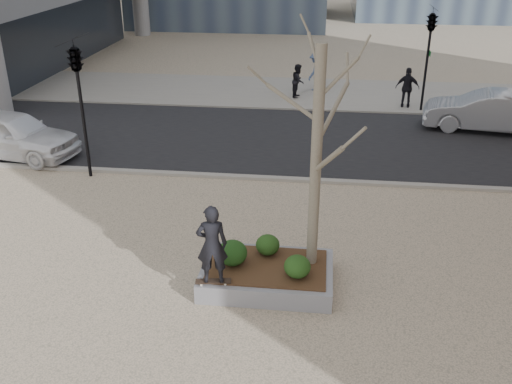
# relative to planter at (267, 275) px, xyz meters

# --- Properties ---
(ground) EXTENTS (120.00, 120.00, 0.00)m
(ground) POSITION_rel_planter_xyz_m (-1.00, 0.00, -0.23)
(ground) COLOR #BFA88D
(ground) RESTS_ON ground
(street) EXTENTS (60.00, 8.00, 0.02)m
(street) POSITION_rel_planter_xyz_m (-1.00, 10.00, -0.21)
(street) COLOR black
(street) RESTS_ON ground
(far_sidewalk) EXTENTS (60.00, 6.00, 0.02)m
(far_sidewalk) POSITION_rel_planter_xyz_m (-1.00, 17.00, -0.21)
(far_sidewalk) COLOR gray
(far_sidewalk) RESTS_ON ground
(planter) EXTENTS (3.00, 2.00, 0.45)m
(planter) POSITION_rel_planter_xyz_m (0.00, 0.00, 0.00)
(planter) COLOR gray
(planter) RESTS_ON ground
(planter_mulch) EXTENTS (2.70, 1.70, 0.04)m
(planter_mulch) POSITION_rel_planter_xyz_m (0.00, 0.00, 0.25)
(planter_mulch) COLOR #382314
(planter_mulch) RESTS_ON planter
(sycamore_tree) EXTENTS (2.80, 2.80, 6.60)m
(sycamore_tree) POSITION_rel_planter_xyz_m (1.00, 0.30, 3.56)
(sycamore_tree) COLOR gray
(sycamore_tree) RESTS_ON planter_mulch
(shrub_left) EXTENTS (0.69, 0.69, 0.58)m
(shrub_left) POSITION_rel_planter_xyz_m (-0.80, -0.02, 0.56)
(shrub_left) COLOR #143912
(shrub_left) RESTS_ON planter_mulch
(shrub_middle) EXTENTS (0.57, 0.57, 0.48)m
(shrub_middle) POSITION_rel_planter_xyz_m (-0.04, 0.52, 0.51)
(shrub_middle) COLOR #183B12
(shrub_middle) RESTS_ON planter_mulch
(shrub_right) EXTENTS (0.60, 0.60, 0.51)m
(shrub_right) POSITION_rel_planter_xyz_m (0.71, -0.36, 0.52)
(shrub_right) COLOR #183B13
(shrub_right) RESTS_ON planter_mulch
(skateboard) EXTENTS (0.80, 0.32, 0.08)m
(skateboard) POSITION_rel_planter_xyz_m (-1.10, -0.81, 0.26)
(skateboard) COLOR black
(skateboard) RESTS_ON planter
(skateboarder) EXTENTS (0.73, 0.55, 1.82)m
(skateboarder) POSITION_rel_planter_xyz_m (-1.10, -0.81, 1.21)
(skateboarder) COLOR black
(skateboarder) RESTS_ON skateboard
(police_car) EXTENTS (5.12, 2.85, 1.65)m
(police_car) POSITION_rel_planter_xyz_m (-9.86, 7.00, 0.62)
(police_car) COLOR white
(police_car) RESTS_ON street
(car_silver) EXTENTS (5.09, 2.45, 1.61)m
(car_silver) POSITION_rel_planter_xyz_m (7.64, 12.03, 0.60)
(car_silver) COLOR gray
(car_silver) RESTS_ON street
(pedestrian_a) EXTENTS (0.72, 0.86, 1.59)m
(pedestrian_a) POSITION_rel_planter_xyz_m (-0.16, 16.16, 0.59)
(pedestrian_a) COLOR black
(pedestrian_a) RESTS_ON far_sidewalk
(pedestrian_b) EXTENTS (1.16, 1.40, 1.89)m
(pedestrian_b) POSITION_rel_planter_xyz_m (0.63, 17.58, 0.74)
(pedestrian_b) COLOR #435578
(pedestrian_b) RESTS_ON far_sidewalk
(pedestrian_c) EXTENTS (1.11, 0.59, 1.81)m
(pedestrian_c) POSITION_rel_planter_xyz_m (4.86, 15.00, 0.70)
(pedestrian_c) COLOR black
(pedestrian_c) RESTS_ON far_sidewalk
(traffic_light_near) EXTENTS (0.60, 2.48, 4.50)m
(traffic_light_near) POSITION_rel_planter_xyz_m (-6.50, 5.60, 2.02)
(traffic_light_near) COLOR black
(traffic_light_near) RESTS_ON ground
(traffic_light_far) EXTENTS (0.60, 2.48, 4.50)m
(traffic_light_far) POSITION_rel_planter_xyz_m (5.50, 14.60, 2.02)
(traffic_light_far) COLOR black
(traffic_light_far) RESTS_ON ground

